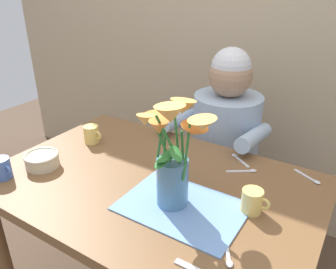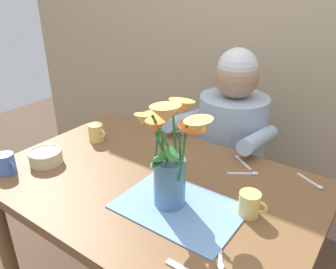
{
  "view_description": "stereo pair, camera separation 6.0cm",
  "coord_description": "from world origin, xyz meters",
  "px_view_note": "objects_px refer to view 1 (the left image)",
  "views": [
    {
      "loc": [
        0.61,
        -0.85,
        1.43
      ],
      "look_at": [
        0.04,
        0.05,
        0.92
      ],
      "focal_mm": 35.66,
      "sensor_mm": 36.0,
      "label": 1
    },
    {
      "loc": [
        0.66,
        -0.82,
        1.43
      ],
      "look_at": [
        0.04,
        0.05,
        0.92
      ],
      "focal_mm": 35.66,
      "sensor_mm": 36.0,
      "label": 2
    }
  ],
  "objects_px": {
    "flower_vase": "(174,152)",
    "ceramic_bowl": "(42,160)",
    "seated_person": "(224,156)",
    "ceramic_mug": "(92,134)",
    "coffee_cup": "(2,168)",
    "tea_cup": "(252,201)"
  },
  "relations": [
    {
      "from": "flower_vase",
      "to": "ceramic_bowl",
      "type": "bearing_deg",
      "value": -172.43
    },
    {
      "from": "seated_person",
      "to": "ceramic_bowl",
      "type": "bearing_deg",
      "value": -121.37
    },
    {
      "from": "flower_vase",
      "to": "ceramic_mug",
      "type": "bearing_deg",
      "value": 161.13
    },
    {
      "from": "seated_person",
      "to": "coffee_cup",
      "type": "distance_m",
      "value": 1.06
    },
    {
      "from": "flower_vase",
      "to": "coffee_cup",
      "type": "xyz_separation_m",
      "value": [
        -0.62,
        -0.21,
        -0.15
      ]
    },
    {
      "from": "coffee_cup",
      "to": "ceramic_bowl",
      "type": "bearing_deg",
      "value": 67.32
    },
    {
      "from": "seated_person",
      "to": "ceramic_bowl",
      "type": "relative_size",
      "value": 8.35
    },
    {
      "from": "ceramic_bowl",
      "to": "tea_cup",
      "type": "xyz_separation_m",
      "value": [
        0.8,
        0.17,
        0.01
      ]
    },
    {
      "from": "seated_person",
      "to": "ceramic_bowl",
      "type": "xyz_separation_m",
      "value": [
        -0.46,
        -0.76,
        0.21
      ]
    },
    {
      "from": "ceramic_bowl",
      "to": "tea_cup",
      "type": "bearing_deg",
      "value": 12.16
    },
    {
      "from": "seated_person",
      "to": "ceramic_bowl",
      "type": "distance_m",
      "value": 0.91
    },
    {
      "from": "tea_cup",
      "to": "ceramic_mug",
      "type": "distance_m",
      "value": 0.79
    },
    {
      "from": "flower_vase",
      "to": "coffee_cup",
      "type": "bearing_deg",
      "value": -161.38
    },
    {
      "from": "tea_cup",
      "to": "ceramic_mug",
      "type": "height_order",
      "value": "same"
    },
    {
      "from": "tea_cup",
      "to": "ceramic_bowl",
      "type": "bearing_deg",
      "value": -167.84
    },
    {
      "from": "flower_vase",
      "to": "ceramic_bowl",
      "type": "relative_size",
      "value": 2.74
    },
    {
      "from": "coffee_cup",
      "to": "tea_cup",
      "type": "height_order",
      "value": "same"
    },
    {
      "from": "ceramic_bowl",
      "to": "coffee_cup",
      "type": "distance_m",
      "value": 0.15
    },
    {
      "from": "seated_person",
      "to": "flower_vase",
      "type": "relative_size",
      "value": 3.04
    },
    {
      "from": "flower_vase",
      "to": "coffee_cup",
      "type": "relative_size",
      "value": 4.01
    },
    {
      "from": "seated_person",
      "to": "coffee_cup",
      "type": "bearing_deg",
      "value": -120.22
    },
    {
      "from": "coffee_cup",
      "to": "ceramic_mug",
      "type": "bearing_deg",
      "value": 79.67
    }
  ]
}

